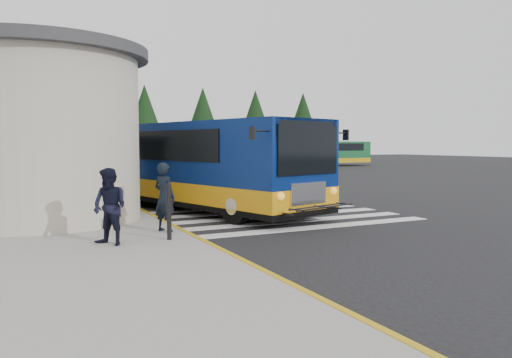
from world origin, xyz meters
name	(u,v)px	position (x,y,z in m)	size (l,w,h in m)	color
ground	(272,212)	(0.00, 0.00, 0.00)	(140.00, 140.00, 0.00)	black
curb_strip	(126,204)	(-4.05, 4.00, 0.08)	(0.12, 34.00, 0.16)	gold
crosswalk	(270,216)	(-0.50, -0.80, 0.01)	(8.00, 5.35, 0.01)	silver
depot_building	(145,146)	(6.00, 42.00, 2.11)	(26.40, 8.40, 4.20)	gray
tree_line	(131,109)	(6.29, 50.00, 6.77)	(58.40, 4.40, 10.00)	black
transit_bus	(202,169)	(-1.86, 1.71, 1.44)	(5.94, 10.96, 3.01)	navy
pedestrian_a	(164,197)	(-4.50, -2.80, 1.00)	(0.62, 0.41, 1.69)	black
pedestrian_b	(110,207)	(-6.00, -3.91, 0.97)	(0.80, 0.62, 1.64)	black
bollard	(169,212)	(-4.70, -3.88, 0.78)	(0.10, 0.10, 1.26)	black
far_bus_a	(207,151)	(11.05, 35.41, 1.48)	(9.08, 3.50, 2.28)	#1A0752
far_bus_b	(331,152)	(22.34, 28.65, 1.42)	(8.52, 2.47, 2.19)	#17572D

